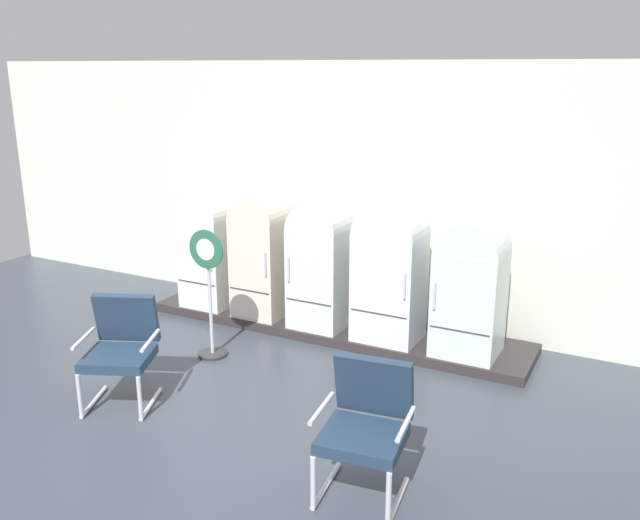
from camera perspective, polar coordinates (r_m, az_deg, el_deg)
name	(u,v)px	position (r m, az deg, el deg)	size (l,w,h in m)	color
ground	(167,460)	(5.76, -12.94, -16.30)	(12.00, 10.00, 0.05)	#393F4A
back_wall	(358,192)	(8.11, 3.23, 5.78)	(11.76, 0.12, 3.10)	silver
display_plinth	(334,326)	(7.98, 1.16, -5.67)	(4.63, 0.95, 0.11)	#302B2C
refrigerator_0	(211,245)	(8.46, -9.32, 1.23)	(0.60, 0.66, 1.44)	white
refrigerator_1	(264,250)	(8.04, -4.80, 0.85)	(0.59, 0.71, 1.50)	silver
refrigerator_2	(322,260)	(7.66, 0.17, 0.02)	(0.62, 0.68, 1.48)	silver
refrigerator_3	(390,267)	(7.28, 5.98, -0.64)	(0.70, 0.61, 1.55)	white
refrigerator_4	(470,284)	(7.06, 12.71, -2.01)	(0.67, 0.65, 1.45)	silver
armchair_left	(121,344)	(6.47, -16.60, -6.93)	(0.81, 0.83, 1.00)	silver
armchair_right	(366,421)	(4.98, 3.99, -13.54)	(0.71, 0.72, 1.00)	silver
sign_stand	(209,299)	(7.19, -9.43, -3.29)	(0.42, 0.32, 1.41)	#2D2D30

